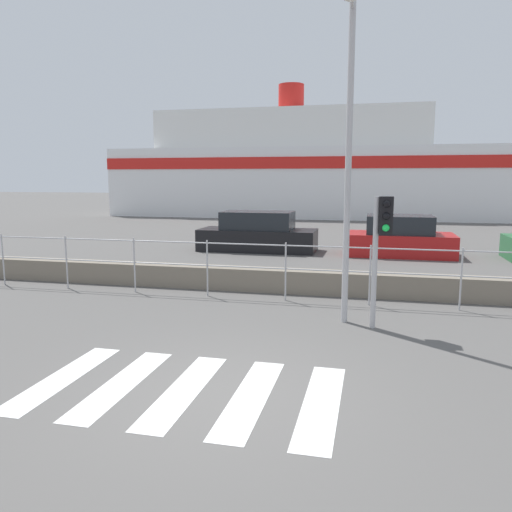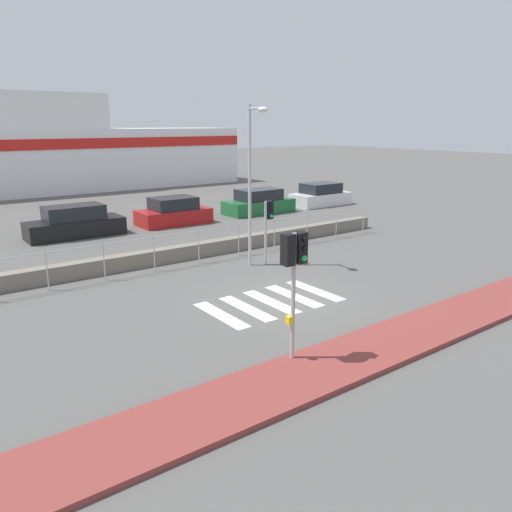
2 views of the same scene
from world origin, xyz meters
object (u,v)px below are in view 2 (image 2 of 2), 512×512
(parked_car_green, at_px, (259,203))
(streetlamp, at_px, (253,169))
(parked_car_red, at_px, (174,213))
(parked_car_black, at_px, (75,223))
(traffic_light_far, at_px, (268,218))
(traffic_light_near, at_px, (294,263))
(ferry_boat, at_px, (20,151))
(parked_car_white, at_px, (321,196))

(parked_car_green, bearing_deg, streetlamp, -127.82)
(parked_car_red, bearing_deg, streetlamp, -98.78)
(parked_car_black, relative_size, parked_car_red, 1.16)
(traffic_light_far, height_order, streetlamp, streetlamp)
(traffic_light_near, xyz_separation_m, parked_car_black, (0.11, 16.03, -1.71))
(parked_car_red, bearing_deg, ferry_boat, 101.63)
(traffic_light_near, bearing_deg, ferry_boat, 87.12)
(ferry_boat, relative_size, parked_car_green, 7.88)
(traffic_light_far, height_order, parked_car_black, traffic_light_far)
(traffic_light_far, height_order, parked_car_green, traffic_light_far)
(parked_car_red, bearing_deg, traffic_light_far, -94.73)
(parked_car_green, height_order, parked_car_white, parked_car_white)
(ferry_boat, height_order, parked_car_red, ferry_boat)
(streetlamp, xyz_separation_m, parked_car_white, (12.19, 9.15, -3.04))
(traffic_light_far, bearing_deg, parked_car_black, 115.69)
(traffic_light_near, distance_m, parked_car_black, 16.12)
(parked_car_black, height_order, parked_car_green, parked_car_black)
(parked_car_red, bearing_deg, parked_car_white, 0.00)
(traffic_light_near, bearing_deg, parked_car_black, 89.59)
(traffic_light_far, relative_size, parked_car_green, 0.57)
(streetlamp, xyz_separation_m, ferry_boat, (-2.22, 26.81, -0.49))
(traffic_light_far, xyz_separation_m, parked_car_green, (6.46, 9.24, -1.18))
(traffic_light_near, bearing_deg, parked_car_green, 55.49)
(ferry_boat, bearing_deg, parked_car_green, -62.16)
(ferry_boat, relative_size, parked_car_white, 8.36)
(parked_car_black, height_order, parked_car_white, parked_car_black)
(streetlamp, distance_m, parked_car_black, 10.36)
(streetlamp, relative_size, parked_car_white, 1.46)
(streetlamp, relative_size, parked_car_green, 1.37)
(traffic_light_near, height_order, parked_car_white, traffic_light_near)
(traffic_light_near, relative_size, parked_car_black, 0.67)
(streetlamp, relative_size, parked_car_red, 1.54)
(streetlamp, distance_m, parked_car_red, 9.75)
(streetlamp, bearing_deg, parked_car_black, 112.54)
(traffic_light_far, xyz_separation_m, parked_car_white, (11.54, 9.24, -1.17))
(traffic_light_far, relative_size, streetlamp, 0.41)
(parked_car_black, relative_size, parked_car_white, 1.10)
(ferry_boat, bearing_deg, parked_car_white, -50.79)
(traffic_light_near, xyz_separation_m, parked_car_white, (16.10, 16.03, -1.73))
(streetlamp, height_order, ferry_boat, ferry_boat)
(parked_car_green, xyz_separation_m, parked_car_white, (5.08, 0.00, 0.00))
(parked_car_white, bearing_deg, streetlamp, -143.09)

